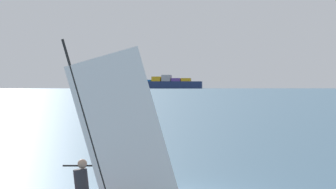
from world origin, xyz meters
TOP-DOWN VIEW (x-y plane):
  - windsurfer at (-2.67, -1.74)m, footprint 3.98×1.39m
  - cargo_ship at (190.56, 889.93)m, footprint 200.56×102.94m
  - distant_headland at (280.60, 1464.40)m, footprint 1359.74×535.10m

SIDE VIEW (x-z plane):
  - windsurfer at x=-2.67m, z-range -1.03..3.24m
  - cargo_ship at x=190.56m, z-range -10.79..28.60m
  - distant_headland at x=280.60m, z-range 0.00..36.67m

